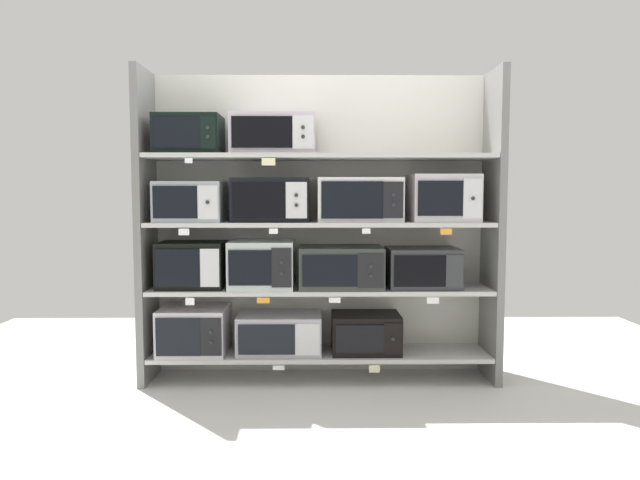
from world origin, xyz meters
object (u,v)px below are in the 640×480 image
object	(u,v)px
microwave_0	(194,330)
microwave_5	(341,267)
microwave_4	(262,264)
microwave_7	(191,202)
microwave_2	(366,333)
microwave_10	(443,198)
microwave_12	(274,135)
microwave_9	(359,200)
microwave_11	(189,135)
microwave_8	(271,200)
microwave_6	(422,268)
microwave_3	(192,265)
microwave_1	(280,333)

from	to	relation	value
microwave_0	microwave_5	bearing A→B (deg)	0.01
microwave_4	microwave_7	world-z (taller)	microwave_7
microwave_5	microwave_7	xyz separation A→B (m)	(-1.02, -0.00, 0.45)
microwave_4	microwave_0	bearing A→B (deg)	-179.96
microwave_0	microwave_2	distance (m)	1.19
microwave_10	microwave_12	xyz separation A→B (m)	(-1.15, -0.00, 0.43)
microwave_4	microwave_9	xyz separation A→B (m)	(0.67, -0.00, 0.44)
microwave_11	microwave_12	distance (m)	0.57
microwave_8	microwave_2	bearing A→B (deg)	0.02
microwave_4	microwave_6	world-z (taller)	microwave_4
microwave_7	microwave_8	world-z (taller)	microwave_8
microwave_5	microwave_8	world-z (taller)	microwave_8
microwave_6	microwave_10	xyz separation A→B (m)	(0.13, 0.00, 0.48)
microwave_0	microwave_4	world-z (taller)	microwave_4
microwave_0	microwave_7	distance (m)	0.89
microwave_6	microwave_12	xyz separation A→B (m)	(-1.02, -0.00, 0.91)
microwave_8	microwave_12	xyz separation A→B (m)	(0.02, -0.00, 0.44)
microwave_8	microwave_10	distance (m)	1.17
microwave_9	microwave_10	size ratio (longest dim) A/B	1.28
microwave_9	microwave_6	bearing A→B (deg)	0.04
microwave_8	microwave_11	world-z (taller)	microwave_11
microwave_10	microwave_9	bearing A→B (deg)	-179.95
microwave_3	microwave_11	bearing A→B (deg)	-179.78
microwave_4	microwave_8	size ratio (longest dim) A/B	0.85
microwave_5	microwave_10	world-z (taller)	microwave_10
microwave_12	microwave_3	bearing A→B (deg)	-180.00
microwave_5	microwave_11	bearing A→B (deg)	-179.99
microwave_4	microwave_10	world-z (taller)	microwave_10
microwave_12	microwave_7	bearing A→B (deg)	-180.00
microwave_7	microwave_9	bearing A→B (deg)	-0.01
microwave_2	microwave_3	bearing A→B (deg)	-179.99
microwave_1	microwave_12	size ratio (longest dim) A/B	1.02
microwave_4	microwave_5	size ratio (longest dim) A/B	0.77
microwave_4	microwave_8	bearing A→B (deg)	-0.13
microwave_2	microwave_5	world-z (taller)	microwave_5
microwave_5	microwave_8	distance (m)	0.66
microwave_1	microwave_10	size ratio (longest dim) A/B	1.29
microwave_3	microwave_8	xyz separation A→B (m)	(0.54, 0.00, 0.44)
microwave_0	microwave_11	xyz separation A→B (m)	(-0.01, 0.00, 1.33)
microwave_12	microwave_10	bearing A→B (deg)	0.01
microwave_3	microwave_5	distance (m)	1.02
microwave_7	microwave_0	bearing A→B (deg)	-1.18
microwave_4	microwave_10	size ratio (longest dim) A/B	0.98
microwave_6	microwave_12	size ratio (longest dim) A/B	0.85
microwave_0	microwave_3	distance (m)	0.45
microwave_2	microwave_8	xyz separation A→B (m)	(-0.65, -0.00, 0.92)
microwave_3	microwave_8	world-z (taller)	microwave_8
microwave_5	microwave_11	world-z (taller)	microwave_11
microwave_7	microwave_10	size ratio (longest dim) A/B	1.00
microwave_2	microwave_6	distance (m)	0.60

